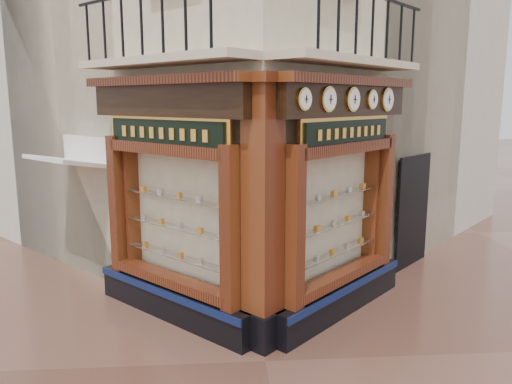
{
  "coord_description": "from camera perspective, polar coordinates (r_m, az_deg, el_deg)",
  "views": [
    {
      "loc": [
        -0.6,
        -6.42,
        3.59
      ],
      "look_at": [
        0.01,
        2.0,
        2.05
      ],
      "focal_mm": 35.0,
      "sensor_mm": 36.0,
      "label": 1
    }
  ],
  "objects": [
    {
      "name": "ground",
      "position": [
        7.38,
        1.1,
        -18.77
      ],
      "size": [
        80.0,
        80.0,
        0.0
      ],
      "primitive_type": "plane",
      "color": "#523126",
      "rests_on": "ground"
    },
    {
      "name": "neighbour_left",
      "position": [
        15.29,
        -11.69,
        17.29
      ],
      "size": [
        11.31,
        11.31,
        11.0
      ],
      "primitive_type": "cube",
      "rotation": [
        0.0,
        0.0,
        0.79
      ],
      "color": "beige",
      "rests_on": "ground"
    },
    {
      "name": "neighbour_right",
      "position": [
        15.49,
        7.69,
        17.32
      ],
      "size": [
        11.31,
        11.31,
        11.0
      ],
      "primitive_type": "cube",
      "rotation": [
        0.0,
        0.0,
        0.79
      ],
      "color": "beige",
      "rests_on": "ground"
    },
    {
      "name": "shopfront_left",
      "position": [
        8.19,
        -9.71,
        -1.18
      ],
      "size": [
        2.86,
        2.86,
        3.98
      ],
      "rotation": [
        0.0,
        0.0,
        2.36
      ],
      "color": "black",
      "rests_on": "ground"
    },
    {
      "name": "shopfront_right",
      "position": [
        8.4,
        9.76,
        -0.9
      ],
      "size": [
        2.86,
        2.86,
        3.98
      ],
      "rotation": [
        0.0,
        0.0,
        0.79
      ],
      "color": "black",
      "rests_on": "ground"
    },
    {
      "name": "corner_pilaster",
      "position": [
        7.14,
        0.79,
        -2.98
      ],
      "size": [
        0.85,
        0.85,
        3.98
      ],
      "rotation": [
        0.0,
        0.0,
        0.79
      ],
      "color": "black",
      "rests_on": "ground"
    },
    {
      "name": "balcony",
      "position": [
        7.96,
        0.2,
        14.84
      ],
      "size": [
        5.94,
        2.97,
        1.03
      ],
      "color": "beige",
      "rests_on": "ground"
    },
    {
      "name": "clock_a",
      "position": [
        6.98,
        5.55,
        10.52
      ],
      "size": [
        0.26,
        0.26,
        0.32
      ],
      "rotation": [
        0.0,
        0.0,
        0.79
      ],
      "color": "gold",
      "rests_on": "ground"
    },
    {
      "name": "clock_b",
      "position": [
        7.49,
        8.31,
        10.45
      ],
      "size": [
        0.3,
        0.3,
        0.38
      ],
      "rotation": [
        0.0,
        0.0,
        0.79
      ],
      "color": "gold",
      "rests_on": "ground"
    },
    {
      "name": "clock_c",
      "position": [
        8.09,
        11.03,
        10.35
      ],
      "size": [
        0.31,
        0.31,
        0.39
      ],
      "rotation": [
        0.0,
        0.0,
        0.79
      ],
      "color": "gold",
      "rests_on": "ground"
    },
    {
      "name": "clock_d",
      "position": [
        8.64,
        13.14,
        10.26
      ],
      "size": [
        0.27,
        0.27,
        0.33
      ],
      "rotation": [
        0.0,
        0.0,
        0.79
      ],
      "color": "gold",
      "rests_on": "ground"
    },
    {
      "name": "clock_e",
      "position": [
        9.13,
        14.8,
        10.18
      ],
      "size": [
        0.32,
        0.32,
        0.41
      ],
      "rotation": [
        0.0,
        0.0,
        0.79
      ],
      "color": "gold",
      "rests_on": "ground"
    },
    {
      "name": "awning",
      "position": [
        10.85,
        -20.1,
        -9.66
      ],
      "size": [
        1.8,
        1.8,
        0.25
      ],
      "primitive_type": null,
      "rotation": [
        0.19,
        0.0,
        2.36
      ],
      "color": "white",
      "rests_on": "ground"
    },
    {
      "name": "signboard_left",
      "position": [
        8.0,
        -10.39,
        6.65
      ],
      "size": [
        2.07,
        2.07,
        0.55
      ],
      "rotation": [
        0.0,
        0.0,
        2.36
      ],
      "color": "#EFA946",
      "rests_on": "ground"
    },
    {
      "name": "signboard_right",
      "position": [
        8.22,
        10.47,
        6.74
      ],
      "size": [
        1.91,
        1.91,
        0.51
      ],
      "rotation": [
        0.0,
        0.0,
        0.79
      ],
      "color": "#EFA946",
      "rests_on": "ground"
    }
  ]
}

